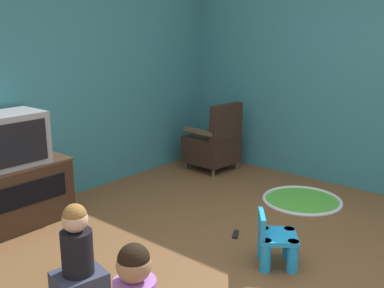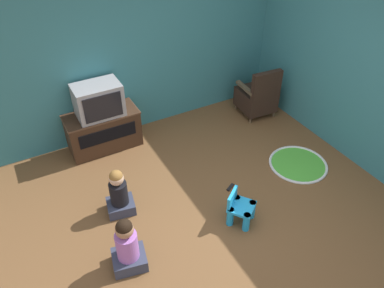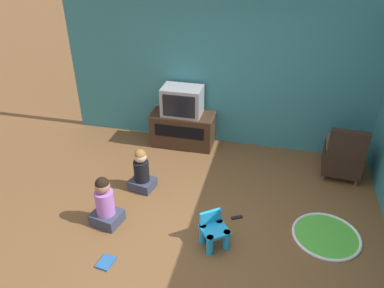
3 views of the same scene
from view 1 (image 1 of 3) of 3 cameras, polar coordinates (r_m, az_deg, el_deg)
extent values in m
plane|color=brown|center=(3.71, 8.98, -14.86)|extent=(30.00, 30.00, 0.00)
cube|color=teal|center=(4.83, -19.14, 8.05)|extent=(5.31, 0.12, 2.66)
cube|color=#382316|center=(4.52, -22.03, -6.14)|extent=(1.06, 0.49, 0.60)
cube|color=#503626|center=(4.43, -22.38, -2.66)|extent=(1.08, 0.50, 0.02)
cube|color=black|center=(4.28, -20.54, -6.08)|extent=(0.85, 0.01, 0.21)
cube|color=#939399|center=(4.35, -22.62, 0.49)|extent=(0.66, 0.44, 0.48)
cube|color=black|center=(4.16, -21.18, 0.01)|extent=(0.54, 0.02, 0.38)
cylinder|color=brown|center=(6.28, 2.21, -1.75)|extent=(0.04, 0.04, 0.10)
cylinder|color=brown|center=(5.95, -0.82, -2.66)|extent=(0.04, 0.04, 0.10)
cylinder|color=brown|center=(5.98, 5.69, -2.66)|extent=(0.04, 0.04, 0.10)
cylinder|color=brown|center=(5.63, 2.71, -3.68)|extent=(0.04, 0.04, 0.10)
cube|color=black|center=(5.89, 2.47, -0.61)|extent=(0.59, 0.61, 0.34)
cube|color=black|center=(5.64, 4.39, 2.82)|extent=(0.53, 0.14, 0.45)
cube|color=brown|center=(6.01, 4.03, 2.33)|extent=(0.10, 0.49, 0.05)
cube|color=brown|center=(5.66, 0.87, 1.59)|extent=(0.10, 0.49, 0.05)
cylinder|color=#1E99DB|center=(3.59, 12.65, -13.77)|extent=(0.09, 0.09, 0.26)
cylinder|color=#1E99DB|center=(3.79, 12.14, -12.20)|extent=(0.09, 0.09, 0.26)
cylinder|color=#1E99DB|center=(3.57, 9.30, -13.82)|extent=(0.09, 0.09, 0.26)
cylinder|color=#1E99DB|center=(3.76, 8.98, -12.23)|extent=(0.09, 0.09, 0.26)
cube|color=#1E99DB|center=(3.63, 10.85, -11.44)|extent=(0.42, 0.42, 0.04)
cube|color=#1E99DB|center=(3.57, 8.83, -9.96)|extent=(0.24, 0.19, 0.17)
cylinder|color=green|center=(5.02, 13.79, -6.99)|extent=(0.85, 0.85, 0.01)
torus|color=silver|center=(5.01, 13.79, -6.94)|extent=(0.85, 0.85, 0.04)
cube|color=#33384C|center=(3.40, -14.11, -16.64)|extent=(0.39, 0.35, 0.15)
cylinder|color=black|center=(3.29, -14.37, -13.18)|extent=(0.22, 0.22, 0.32)
sphere|color=#D8AD8C|center=(3.19, -14.64, -9.30)|extent=(0.18, 0.18, 0.18)
sphere|color=olive|center=(3.18, -14.68, -8.78)|extent=(0.16, 0.16, 0.16)
sphere|color=#9E7051|center=(2.49, -7.39, -15.01)|extent=(0.19, 0.19, 0.19)
sphere|color=black|center=(2.47, -7.42, -14.33)|extent=(0.18, 0.18, 0.18)
cube|color=black|center=(4.14, 5.56, -11.33)|extent=(0.15, 0.11, 0.02)
camera|label=2|loc=(2.16, 106.96, 53.99)|focal=35.00mm
camera|label=3|loc=(4.11, 73.84, 27.55)|focal=35.00mm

